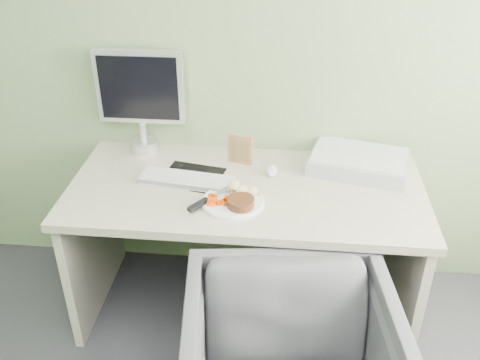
# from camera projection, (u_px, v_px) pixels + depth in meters

# --- Properties ---
(wall_back) EXTENTS (3.50, 0.00, 3.50)m
(wall_back) POSITION_uv_depth(u_px,v_px,m) (254.00, 26.00, 2.40)
(wall_back) COLOR gray
(wall_back) RESTS_ON floor
(desk) EXTENTS (1.60, 0.75, 0.73)m
(desk) POSITION_uv_depth(u_px,v_px,m) (246.00, 220.00, 2.50)
(desk) COLOR #B8B09A
(desk) RESTS_ON floor
(plate) EXTENTS (0.27, 0.27, 0.01)m
(plate) POSITION_uv_depth(u_px,v_px,m) (233.00, 202.00, 2.28)
(plate) COLOR white
(plate) RESTS_ON desk
(steak) EXTENTS (0.15, 0.15, 0.04)m
(steak) POSITION_uv_depth(u_px,v_px,m) (241.00, 202.00, 2.23)
(steak) COLOR black
(steak) RESTS_ON plate
(potato_pile) EXTENTS (0.15, 0.13, 0.07)m
(potato_pile) POSITION_uv_depth(u_px,v_px,m) (242.00, 188.00, 2.30)
(potato_pile) COLOR tan
(potato_pile) RESTS_ON plate
(carrot_heap) EXTENTS (0.07, 0.06, 0.05)m
(carrot_heap) POSITION_uv_depth(u_px,v_px,m) (219.00, 198.00, 2.26)
(carrot_heap) COLOR #F14305
(carrot_heap) RESTS_ON plate
(steak_knife) EXTENTS (0.18, 0.24, 0.02)m
(steak_knife) POSITION_uv_depth(u_px,v_px,m) (206.00, 201.00, 2.26)
(steak_knife) COLOR silver
(steak_knife) RESTS_ON plate
(mousepad) EXTENTS (0.31, 0.28, 0.00)m
(mousepad) POSITION_uv_depth(u_px,v_px,m) (192.00, 177.00, 2.48)
(mousepad) COLOR black
(mousepad) RESTS_ON desk
(keyboard) EXTENTS (0.44, 0.19, 0.02)m
(keyboard) POSITION_uv_depth(u_px,v_px,m) (187.00, 179.00, 2.43)
(keyboard) COLOR white
(keyboard) RESTS_ON desk
(computer_mouse) EXTENTS (0.05, 0.10, 0.03)m
(computer_mouse) POSITION_uv_depth(u_px,v_px,m) (272.00, 171.00, 2.49)
(computer_mouse) COLOR white
(computer_mouse) RESTS_ON desk
(photo_frame) EXTENTS (0.12, 0.04, 0.15)m
(photo_frame) POSITION_uv_depth(u_px,v_px,m) (240.00, 149.00, 2.55)
(photo_frame) COLOR #A36B4C
(photo_frame) RESTS_ON desk
(eyedrop_bottle) EXTENTS (0.02, 0.02, 0.06)m
(eyedrop_bottle) POSITION_uv_depth(u_px,v_px,m) (248.00, 150.00, 2.65)
(eyedrop_bottle) COLOR white
(eyedrop_bottle) RESTS_ON desk
(scanner) EXTENTS (0.51, 0.40, 0.07)m
(scanner) POSITION_uv_depth(u_px,v_px,m) (359.00, 163.00, 2.52)
(scanner) COLOR #A5A7AC
(scanner) RESTS_ON desk
(monitor) EXTENTS (0.43, 0.13, 0.51)m
(monitor) POSITION_uv_depth(u_px,v_px,m) (140.00, 96.00, 2.57)
(monitor) COLOR silver
(monitor) RESTS_ON desk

